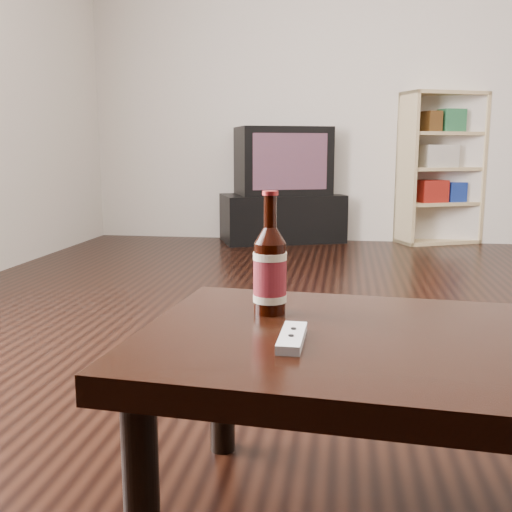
# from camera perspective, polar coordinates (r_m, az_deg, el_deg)

# --- Properties ---
(floor) EXTENTS (5.00, 6.00, 0.01)m
(floor) POSITION_cam_1_polar(r_m,az_deg,el_deg) (2.16, 18.40, -10.85)
(floor) COLOR black
(floor) RESTS_ON ground
(wall_back) EXTENTS (5.00, 0.02, 2.70)m
(wall_back) POSITION_cam_1_polar(r_m,az_deg,el_deg) (5.05, 13.38, 16.70)
(wall_back) COLOR beige
(wall_back) RESTS_ON ground
(tv_stand) EXTENTS (1.07, 0.80, 0.39)m
(tv_stand) POSITION_cam_1_polar(r_m,az_deg,el_deg) (4.93, 2.50, 3.64)
(tv_stand) COLOR black
(tv_stand) RESTS_ON floor
(tv) EXTENTS (0.84, 0.68, 0.54)m
(tv) POSITION_cam_1_polar(r_m,az_deg,el_deg) (4.90, 2.55, 9.03)
(tv) COLOR black
(tv) RESTS_ON tv_stand
(bookshelf) EXTENTS (0.71, 0.53, 1.19)m
(bookshelf) POSITION_cam_1_polar(r_m,az_deg,el_deg) (5.06, 16.97, 8.23)
(bookshelf) COLOR tan
(bookshelf) RESTS_ON floor
(coffee_table) EXTENTS (1.12, 0.72, 0.40)m
(coffee_table) POSITION_cam_1_polar(r_m,az_deg,el_deg) (1.18, 15.58, -10.09)
(coffee_table) COLOR black
(coffee_table) RESTS_ON floor
(beer_bottle) EXTENTS (0.07, 0.07, 0.26)m
(beer_bottle) POSITION_cam_1_polar(r_m,az_deg,el_deg) (1.27, 1.34, -1.43)
(beer_bottle) COLOR black
(beer_bottle) RESTS_ON coffee_table
(remote) EXTENTS (0.04, 0.15, 0.02)m
(remote) POSITION_cam_1_polar(r_m,az_deg,el_deg) (1.10, 3.45, -7.77)
(remote) COLOR silver
(remote) RESTS_ON coffee_table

